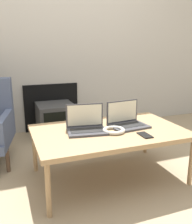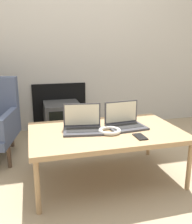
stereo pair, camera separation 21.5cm
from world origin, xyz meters
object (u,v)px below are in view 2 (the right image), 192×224
(headphones, at_px, (110,131))
(laptop_right, at_px, (125,122))
(tv, at_px, (62,119))
(phone, at_px, (140,137))
(laptop_left, at_px, (83,125))

(headphones, bearing_deg, laptop_right, 32.95)
(tv, bearing_deg, phone, -74.02)
(laptop_right, relative_size, headphones, 1.84)
(phone, distance_m, tv, 1.47)
(phone, bearing_deg, laptop_right, 94.25)
(laptop_left, bearing_deg, headphones, -20.23)
(headphones, bearing_deg, tv, 99.80)
(laptop_left, relative_size, phone, 2.51)
(laptop_left, xyz_separation_m, tv, (-0.02, 1.13, -0.27))
(laptop_left, xyz_separation_m, laptop_right, (0.36, 0.00, 0.00))
(laptop_left, distance_m, phone, 0.47)
(laptop_left, relative_size, tv, 0.73)
(phone, bearing_deg, headphones, 139.69)
(headphones, bearing_deg, laptop_left, 150.97)
(laptop_left, distance_m, laptop_right, 0.36)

